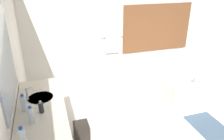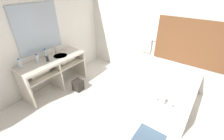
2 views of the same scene
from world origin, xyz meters
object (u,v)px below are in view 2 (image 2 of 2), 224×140
(water_bottle_3, at_px, (37,59))
(waste_bin, at_px, (78,85))
(bathtub, at_px, (173,93))
(water_bottle_2, at_px, (46,53))
(soap_dispenser, at_px, (47,58))
(water_bottle_1, at_px, (20,64))

(water_bottle_3, xyz_separation_m, waste_bin, (0.63, 0.55, -0.82))
(bathtub, relative_size, water_bottle_2, 7.10)
(soap_dispenser, bearing_deg, water_bottle_3, -121.33)
(water_bottle_2, height_order, water_bottle_3, water_bottle_2)
(bathtub, bearing_deg, water_bottle_1, -147.69)
(bathtub, height_order, soap_dispenser, soap_dispenser)
(bathtub, relative_size, water_bottle_1, 7.30)
(water_bottle_3, bearing_deg, water_bottle_2, 108.33)
(bathtub, xyz_separation_m, water_bottle_2, (-2.89, -1.18, 0.66))
(water_bottle_1, xyz_separation_m, waste_bin, (0.71, 0.92, -0.82))
(water_bottle_3, height_order, soap_dispenser, water_bottle_3)
(water_bottle_2, distance_m, waste_bin, 1.13)
(water_bottle_2, distance_m, water_bottle_3, 0.29)
(water_bottle_1, height_order, soap_dispenser, water_bottle_1)
(water_bottle_2, height_order, soap_dispenser, water_bottle_2)
(water_bottle_3, distance_m, soap_dispenser, 0.21)
(water_bottle_1, distance_m, water_bottle_3, 0.37)
(bathtub, distance_m, water_bottle_1, 3.46)
(bathtub, relative_size, waste_bin, 5.95)
(water_bottle_2, relative_size, soap_dispenser, 1.45)
(water_bottle_1, relative_size, soap_dispenser, 1.41)
(bathtub, height_order, water_bottle_3, water_bottle_3)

